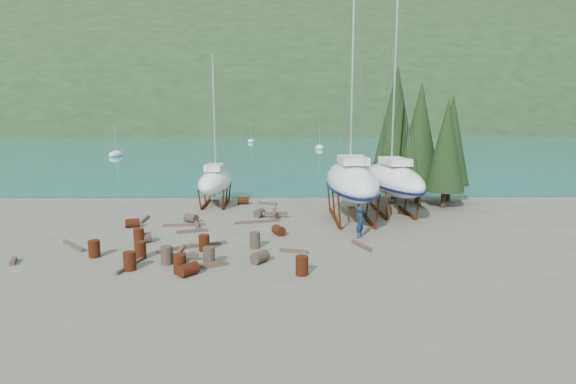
{
  "coord_description": "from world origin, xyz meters",
  "views": [
    {
      "loc": [
        1.2,
        -24.8,
        7.0
      ],
      "look_at": [
        1.59,
        3.0,
        2.45
      ],
      "focal_mm": 28.0,
      "sensor_mm": 36.0,
      "label": 1
    }
  ],
  "objects_px": {
    "large_sailboat_far": "(393,179)",
    "small_sailboat_shore": "(215,181)",
    "worker": "(360,222)",
    "large_sailboat_near": "(351,180)"
  },
  "relations": [
    {
      "from": "large_sailboat_near",
      "to": "small_sailboat_shore",
      "type": "distance_m",
      "value": 11.61
    },
    {
      "from": "large_sailboat_near",
      "to": "small_sailboat_shore",
      "type": "height_order",
      "value": "large_sailboat_near"
    },
    {
      "from": "worker",
      "to": "large_sailboat_near",
      "type": "bearing_deg",
      "value": 31.85
    },
    {
      "from": "small_sailboat_shore",
      "to": "worker",
      "type": "relative_size",
      "value": 6.33
    },
    {
      "from": "large_sailboat_far",
      "to": "small_sailboat_shore",
      "type": "bearing_deg",
      "value": 160.69
    },
    {
      "from": "large_sailboat_near",
      "to": "worker",
      "type": "height_order",
      "value": "large_sailboat_near"
    },
    {
      "from": "worker",
      "to": "small_sailboat_shore",
      "type": "bearing_deg",
      "value": 78.03
    },
    {
      "from": "small_sailboat_shore",
      "to": "large_sailboat_far",
      "type": "bearing_deg",
      "value": -11.32
    },
    {
      "from": "large_sailboat_far",
      "to": "small_sailboat_shore",
      "type": "distance_m",
      "value": 14.08
    },
    {
      "from": "large_sailboat_far",
      "to": "small_sailboat_shore",
      "type": "relative_size",
      "value": 1.3
    }
  ]
}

